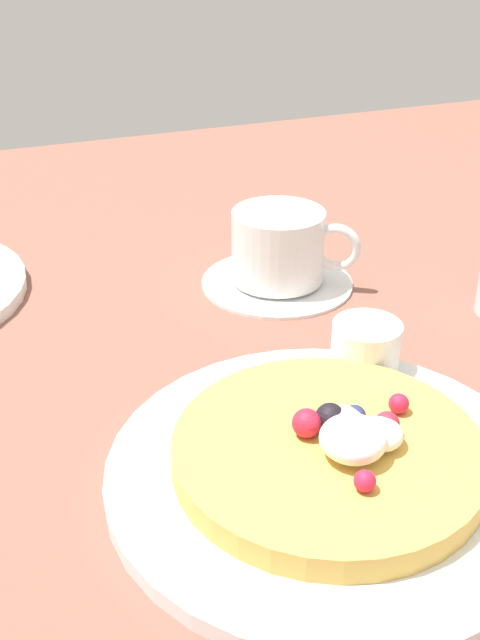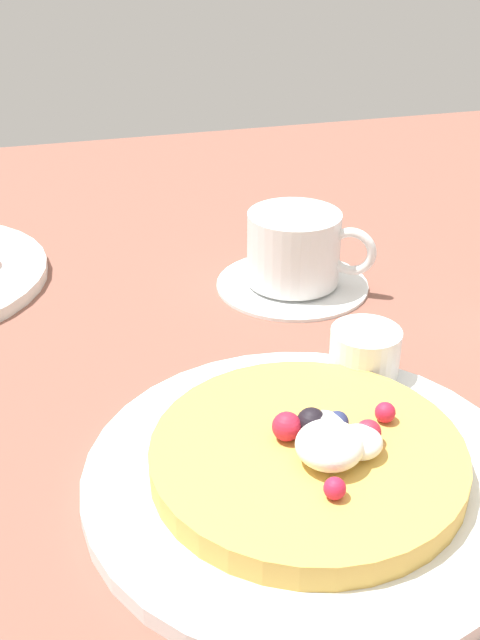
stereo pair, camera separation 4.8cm
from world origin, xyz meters
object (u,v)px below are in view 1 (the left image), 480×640
Objects in this scene: syrup_ramekin at (366,345)px; coffee_saucer at (277,281)px; coffee_cup at (280,245)px; pancake_plate at (328,472)px.

coffee_saucer is (0.43, 16.31, -2.59)cm from syrup_ramekin.
coffee_saucer is at bearing 146.12° from coffee_cup.
coffee_cup is at bearing 72.45° from pancake_plate.
coffee_cup is (0.14, -0.09, 3.53)cm from coffee_saucer.
coffee_cup is (7.91, 25.01, 3.26)cm from pancake_plate.
syrup_ramekin is (7.34, 8.79, 2.31)cm from pancake_plate.
syrup_ramekin is 0.37× the size of coffee_saucer.
coffee_saucer is at bearing 88.48° from syrup_ramekin.
coffee_cup reaches higher than syrup_ramekin.
coffee_saucer is (7.77, 25.10, -0.28)cm from pancake_plate.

